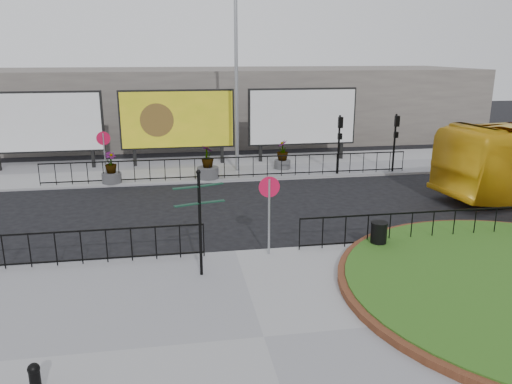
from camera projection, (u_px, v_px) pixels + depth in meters
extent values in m
plane|color=black|center=(235.00, 254.00, 15.77)|extent=(90.00, 90.00, 0.00)
cube|color=gray|center=(264.00, 339.00, 11.01)|extent=(30.00, 10.00, 0.12)
cube|color=gray|center=(208.00, 168.00, 27.14)|extent=(44.00, 6.00, 0.12)
cylinder|color=gray|center=(105.00, 158.00, 23.54)|extent=(0.07, 0.07, 2.40)
cylinder|color=#B20B33|center=(103.00, 138.00, 23.28)|extent=(0.64, 0.03, 0.64)
cylinder|color=white|center=(103.00, 138.00, 23.30)|extent=(0.50, 0.03, 0.50)
cylinder|color=gray|center=(269.00, 217.00, 15.19)|extent=(0.07, 0.07, 2.40)
cylinder|color=#B20B33|center=(269.00, 187.00, 14.93)|extent=(0.64, 0.03, 0.64)
cylinder|color=white|center=(269.00, 187.00, 14.95)|extent=(0.50, 0.03, 0.50)
cube|color=black|center=(93.00, 158.00, 26.97)|extent=(0.18, 0.18, 1.00)
cube|color=black|center=(42.00, 122.00, 26.04)|extent=(6.20, 0.25, 3.20)
cube|color=silver|center=(41.00, 123.00, 25.89)|extent=(6.00, 0.06, 3.00)
cube|color=black|center=(135.00, 157.00, 27.32)|extent=(0.18, 0.18, 1.00)
cube|color=black|center=(222.00, 154.00, 28.08)|extent=(0.18, 0.18, 1.00)
cube|color=black|center=(177.00, 119.00, 27.16)|extent=(6.20, 0.25, 3.20)
cube|color=yellow|center=(178.00, 120.00, 27.01)|extent=(6.00, 0.06, 3.00)
cube|color=black|center=(260.00, 153.00, 28.43)|extent=(0.18, 0.18, 1.00)
cube|color=black|center=(341.00, 150.00, 29.20)|extent=(0.18, 0.18, 1.00)
cube|color=black|center=(302.00, 117.00, 28.27)|extent=(6.20, 0.25, 3.20)
cube|color=silver|center=(303.00, 117.00, 28.12)|extent=(6.00, 0.06, 3.00)
cylinder|color=gray|center=(236.00, 84.00, 25.19)|extent=(0.18, 0.18, 9.00)
cylinder|color=black|center=(339.00, 145.00, 25.28)|extent=(0.10, 0.10, 3.00)
cube|color=black|center=(341.00, 122.00, 24.86)|extent=(0.22, 0.18, 0.55)
cube|color=black|center=(340.00, 136.00, 25.05)|extent=(0.20, 0.16, 0.30)
cylinder|color=black|center=(394.00, 143.00, 25.76)|extent=(0.10, 0.10, 3.00)
cube|color=black|center=(397.00, 121.00, 25.34)|extent=(0.22, 0.18, 0.55)
cube|color=black|center=(396.00, 135.00, 25.53)|extent=(0.20, 0.16, 0.30)
cube|color=slate|center=(197.00, 104.00, 35.97)|extent=(40.00, 10.00, 5.00)
cylinder|color=black|center=(200.00, 226.00, 13.67)|extent=(0.08, 0.08, 2.93)
sphere|color=black|center=(198.00, 172.00, 13.26)|extent=(0.13, 0.13, 0.13)
cube|color=#0D3021|center=(185.00, 188.00, 13.24)|extent=(0.70, 0.27, 0.03)
cube|color=#0D3021|center=(211.00, 185.00, 13.54)|extent=(0.69, 0.36, 0.03)
cube|color=#0D3021|center=(186.00, 205.00, 13.33)|extent=(0.69, 0.33, 0.03)
cube|color=#0D3021|center=(212.00, 202.00, 13.62)|extent=(0.70, 0.27, 0.03)
cylinder|color=black|center=(36.00, 383.00, 9.02)|extent=(0.20, 0.20, 0.56)
sphere|color=black|center=(34.00, 369.00, 8.93)|extent=(0.22, 0.22, 0.22)
cylinder|color=black|center=(379.00, 236.00, 15.77)|extent=(0.51, 0.51, 0.84)
cylinder|color=black|center=(380.00, 223.00, 15.65)|extent=(0.54, 0.54, 0.06)
cylinder|color=#4C4C4F|center=(112.00, 178.00, 23.84)|extent=(0.92, 0.92, 0.48)
imported|color=#234E14|center=(111.00, 163.00, 23.63)|extent=(0.80, 0.80, 1.01)
cylinder|color=#4C4C4F|center=(208.00, 173.00, 24.66)|extent=(1.07, 1.07, 0.56)
imported|color=#234E14|center=(207.00, 156.00, 24.44)|extent=(0.86, 0.86, 1.09)
cylinder|color=#4C4C4F|center=(282.00, 164.00, 26.74)|extent=(0.87, 0.87, 0.45)
imported|color=#234E14|center=(283.00, 150.00, 26.53)|extent=(0.61, 0.61, 1.08)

